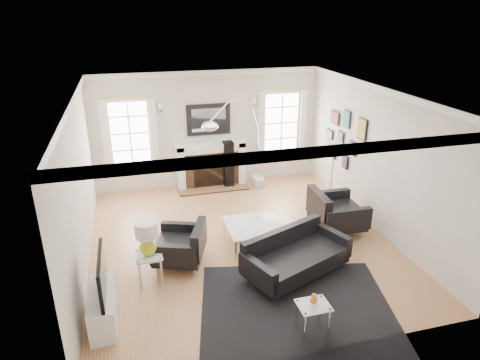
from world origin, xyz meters
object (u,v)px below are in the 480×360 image
object	(u,v)px
armchair_right	(334,213)
gourd_lamp	(147,236)
arc_floor_lamp	(237,144)
armchair_left	(182,246)
coffee_table	(253,227)
fireplace	(211,165)
sofa	(294,256)

from	to	relation	value
armchair_right	gourd_lamp	distance (m)	3.73
armchair_right	arc_floor_lamp	bearing A→B (deg)	126.24
armchair_left	gourd_lamp	size ratio (longest dim) A/B	1.90
armchair_left	coffee_table	xyz separation A→B (m)	(1.35, 0.25, 0.07)
fireplace	armchair_right	world-z (taller)	fireplace
sofa	armchair_left	distance (m)	1.91
armchair_right	gourd_lamp	bearing A→B (deg)	-168.49
fireplace	armchair_right	size ratio (longest dim) A/B	1.59
armchair_right	arc_floor_lamp	xyz separation A→B (m)	(-1.47, 2.00, 0.93)
armchair_right	gourd_lamp	world-z (taller)	gourd_lamp
sofa	armchair_right	bearing A→B (deg)	41.81
armchair_right	armchair_left	bearing A→B (deg)	-172.42
armchair_left	arc_floor_lamp	world-z (taller)	arc_floor_lamp
armchair_left	armchair_right	bearing A→B (deg)	7.58
fireplace	armchair_left	distance (m)	3.49
armchair_right	arc_floor_lamp	world-z (taller)	arc_floor_lamp
fireplace	armchair_left	xyz separation A→B (m)	(-1.16, -3.28, -0.20)
gourd_lamp	coffee_table	bearing A→B (deg)	16.72
arc_floor_lamp	coffee_table	bearing A→B (deg)	-96.33
armchair_left	arc_floor_lamp	size ratio (longest dim) A/B	0.46
coffee_table	arc_floor_lamp	world-z (taller)	arc_floor_lamp
fireplace	coffee_table	distance (m)	3.04
gourd_lamp	arc_floor_lamp	bearing A→B (deg)	51.67
fireplace	gourd_lamp	world-z (taller)	fireplace
fireplace	arc_floor_lamp	size ratio (longest dim) A/B	0.70
fireplace	sofa	distance (m)	4.09
sofa	coffee_table	distance (m)	1.09
armchair_right	coffee_table	xyz separation A→B (m)	(-1.71, -0.16, 0.01)
armchair_left	coffee_table	world-z (taller)	armchair_left
armchair_left	armchair_right	xyz separation A→B (m)	(3.05, 0.41, 0.05)
armchair_right	coffee_table	bearing A→B (deg)	-174.62
fireplace	armchair_left	world-z (taller)	fireplace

